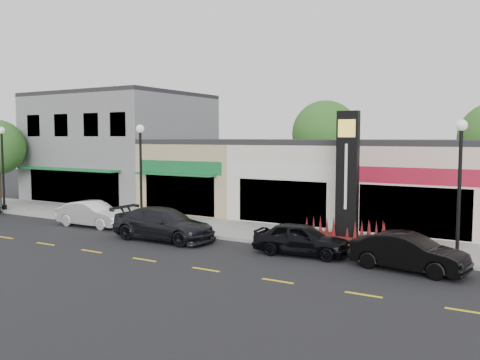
{
  "coord_description": "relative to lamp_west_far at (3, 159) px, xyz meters",
  "views": [
    {
      "loc": [
        10.57,
        -18.41,
        4.95
      ],
      "look_at": [
        -2.64,
        4.0,
        2.75
      ],
      "focal_mm": 38.0,
      "sensor_mm": 36.0,
      "label": 1
    }
  ],
  "objects": [
    {
      "name": "lamp_west_near",
      "position": [
        12.0,
        0.0,
        0.0
      ],
      "size": [
        0.44,
        0.44,
        5.47
      ],
      "color": "black",
      "rests_on": "sidewalk"
    },
    {
      "name": "pylon_sign",
      "position": [
        23.0,
        1.7,
        -1.2
      ],
      "size": [
        4.2,
        1.3,
        6.0
      ],
      "color": "#540E15",
      "rests_on": "sidewalk"
    },
    {
      "name": "building_grey_2story",
      "position": [
        2.0,
        8.98,
        0.67
      ],
      "size": [
        12.0,
        10.95,
        8.3
      ],
      "color": "slate",
      "rests_on": "ground"
    },
    {
      "name": "car_black_conv",
      "position": [
        26.56,
        -1.83,
        -2.78
      ],
      "size": [
        2.06,
        4.4,
        1.39
      ],
      "primitive_type": "imported",
      "rotation": [
        0.0,
        0.0,
        1.43
      ],
      "color": "black",
      "rests_on": "ground"
    },
    {
      "name": "car_dark_sedan",
      "position": [
        15.14,
        -1.97,
        -2.7
      ],
      "size": [
        2.21,
        5.35,
        1.55
      ],
      "primitive_type": "imported",
      "rotation": [
        0.0,
        0.0,
        1.58
      ],
      "color": "black",
      "rests_on": "ground"
    },
    {
      "name": "car_white_van",
      "position": [
        9.37,
        -1.07,
        -2.77
      ],
      "size": [
        1.68,
        4.32,
        1.4
      ],
      "primitive_type": "imported",
      "rotation": [
        0.0,
        0.0,
        1.62
      ],
      "color": "white",
      "rests_on": "ground"
    },
    {
      "name": "sidewalk",
      "position": [
        20.0,
        1.85,
        -3.4
      ],
      "size": [
        52.0,
        4.3,
        0.15
      ],
      "primitive_type": "cube",
      "color": "gray",
      "rests_on": "ground"
    },
    {
      "name": "lamp_east_near",
      "position": [
        28.0,
        0.0,
        0.0
      ],
      "size": [
        0.44,
        0.44,
        5.47
      ],
      "color": "black",
      "rests_on": "sidewalk"
    },
    {
      "name": "car_black_sedan",
      "position": [
        22.12,
        -1.5,
        -2.79
      ],
      "size": [
        1.96,
        4.17,
        1.38
      ],
      "primitive_type": "imported",
      "rotation": [
        0.0,
        0.0,
        1.65
      ],
      "color": "black",
      "rests_on": "ground"
    },
    {
      "name": "curb",
      "position": [
        20.0,
        -0.4,
        -3.4
      ],
      "size": [
        52.0,
        0.2,
        0.15
      ],
      "primitive_type": "cube",
      "color": "gray",
      "rests_on": "ground"
    },
    {
      "name": "tree_rear_west",
      "position": [
        16.0,
        17.0,
        1.74
      ],
      "size": [
        5.2,
        5.2,
        7.83
      ],
      "color": "#382619",
      "rests_on": "ground"
    },
    {
      "name": "shop_beige",
      "position": [
        11.5,
        8.96,
        -1.08
      ],
      "size": [
        7.0,
        10.85,
        4.8
      ],
      "color": "tan",
      "rests_on": "ground"
    },
    {
      "name": "ground",
      "position": [
        20.0,
        -2.5,
        -3.48
      ],
      "size": [
        120.0,
        120.0,
        0.0
      ],
      "primitive_type": "plane",
      "color": "black",
      "rests_on": "ground"
    },
    {
      "name": "shop_cream",
      "position": [
        18.5,
        8.97,
        -1.08
      ],
      "size": [
        7.0,
        10.01,
        4.8
      ],
      "color": "beige",
      "rests_on": "ground"
    },
    {
      "name": "lamp_west_far",
      "position": [
        0.0,
        0.0,
        0.0
      ],
      "size": [
        0.44,
        0.44,
        5.47
      ],
      "color": "black",
      "rests_on": "sidewalk"
    },
    {
      "name": "shop_pink_w",
      "position": [
        25.5,
        8.97,
        -1.08
      ],
      "size": [
        7.0,
        10.01,
        4.8
      ],
      "color": "beige",
      "rests_on": "ground"
    }
  ]
}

